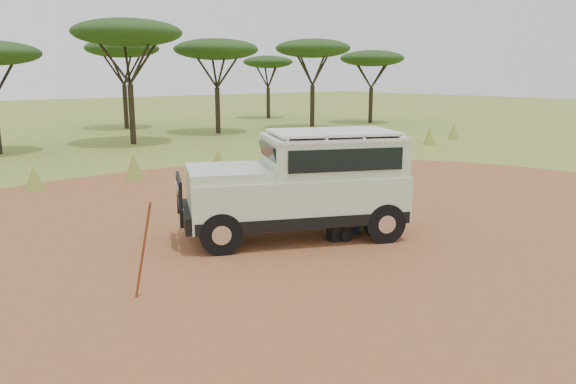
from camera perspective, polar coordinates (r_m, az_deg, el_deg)
ground at (r=11.84m, az=2.48°, el=-4.96°), size 140.00×140.00×0.00m
dirt_clearing at (r=11.84m, az=2.48°, el=-4.94°), size 23.00×23.00×0.01m
grass_fringe at (r=19.00m, az=-14.91°, el=2.37°), size 36.60×1.60×0.90m
acacia_treeline at (r=29.48m, az=-23.54°, el=13.81°), size 46.70×13.20×6.26m
safari_vehicle at (r=11.87m, az=1.51°, el=0.54°), size 4.94×3.65×2.26m
walking_staff at (r=8.90m, az=-14.51°, el=-5.82°), size 0.22×0.37×1.57m
backpack_black at (r=11.81m, az=4.92°, el=-3.88°), size 0.37×0.30×0.46m
backpack_navy at (r=12.24m, az=6.16°, el=-3.09°), size 0.48×0.39×0.56m
backpack_olive at (r=12.60m, az=7.19°, el=-2.90°), size 0.37×0.29×0.46m
duffel_navy at (r=13.38m, az=8.75°, el=-2.05°), size 0.42×0.32×0.47m
hard_case at (r=13.01m, az=10.13°, el=-2.86°), size 0.47×0.35×0.31m
stuff_sack at (r=11.87m, az=5.57°, el=-4.10°), size 0.35×0.35×0.34m
safari_hat at (r=12.96m, az=10.16°, el=-2.02°), size 0.36×0.36×0.11m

